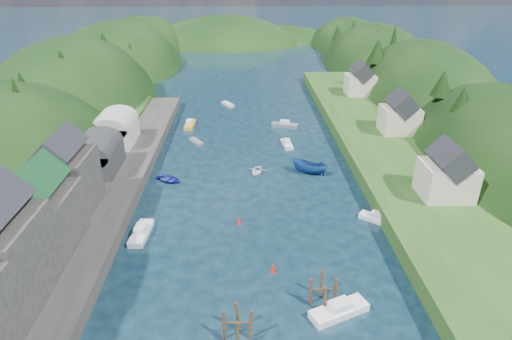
{
  "coord_description": "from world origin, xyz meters",
  "views": [
    {
      "loc": [
        -1.88,
        -31.4,
        32.89
      ],
      "look_at": [
        0.0,
        28.0,
        4.0
      ],
      "focal_mm": 30.0,
      "sensor_mm": 36.0,
      "label": 1
    }
  ],
  "objects_px": {
    "piling_cluster_near": "(237,327)",
    "piling_cluster_far": "(323,293)",
    "channel_buoy_near": "(273,268)",
    "channel_buoy_far": "(239,221)"
  },
  "relations": [
    {
      "from": "piling_cluster_near",
      "to": "piling_cluster_far",
      "type": "relative_size",
      "value": 1.03
    },
    {
      "from": "piling_cluster_near",
      "to": "piling_cluster_far",
      "type": "xyz_separation_m",
      "value": [
        9.07,
        4.49,
        -0.06
      ]
    },
    {
      "from": "piling_cluster_near",
      "to": "channel_buoy_far",
      "type": "height_order",
      "value": "piling_cluster_near"
    },
    {
      "from": "channel_buoy_far",
      "to": "piling_cluster_near",
      "type": "bearing_deg",
      "value": -90.2
    },
    {
      "from": "channel_buoy_far",
      "to": "channel_buoy_near",
      "type": "bearing_deg",
      "value": -68.7
    },
    {
      "from": "piling_cluster_far",
      "to": "channel_buoy_near",
      "type": "height_order",
      "value": "piling_cluster_far"
    },
    {
      "from": "piling_cluster_near",
      "to": "channel_buoy_near",
      "type": "distance_m",
      "value": 10.64
    },
    {
      "from": "piling_cluster_near",
      "to": "channel_buoy_near",
      "type": "relative_size",
      "value": 3.58
    },
    {
      "from": "piling_cluster_far",
      "to": "piling_cluster_near",
      "type": "bearing_deg",
      "value": -153.63
    },
    {
      "from": "piling_cluster_far",
      "to": "channel_buoy_far",
      "type": "relative_size",
      "value": 3.47
    }
  ]
}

